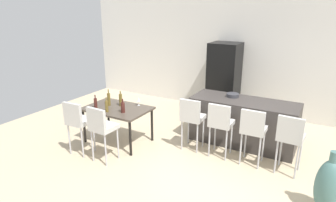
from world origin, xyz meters
name	(u,v)px	position (x,y,z in m)	size (l,w,h in m)	color
ground_plane	(213,159)	(0.00, 0.00, 0.00)	(10.00, 10.00, 0.00)	#C6B28E
back_wall	(258,58)	(0.00, 2.83, 1.45)	(10.00, 0.12, 2.90)	silver
kitchen_island	(243,122)	(0.26, 0.92, 0.46)	(2.08, 0.79, 0.92)	#383330
bar_chair_left	(192,116)	(-0.52, 0.14, 0.70)	(0.42, 0.42, 1.05)	beige
bar_chair_middle	(220,122)	(0.05, 0.14, 0.70)	(0.41, 0.41, 1.05)	beige
bar_chair_right	(253,128)	(0.64, 0.14, 0.70)	(0.41, 0.41, 1.05)	beige
bar_chair_far	(290,136)	(1.25, 0.14, 0.70)	(0.42, 0.42, 1.05)	beige
dining_table	(117,111)	(-1.98, -0.28, 0.67)	(1.29, 0.86, 0.74)	#4C4238
dining_chair_near	(78,120)	(-2.27, -1.07, 0.70)	(0.42, 0.42, 1.05)	beige
dining_chair_far	(101,126)	(-1.70, -1.07, 0.70)	(0.42, 0.42, 1.05)	beige
wine_bottle_middle	(123,107)	(-1.71, -0.44, 0.85)	(0.08, 0.08, 0.27)	#471E19
wine_bottle_left	(96,103)	(-2.34, -0.51, 0.85)	(0.06, 0.06, 0.28)	#471E19
wine_bottle_near	(121,100)	(-2.00, -0.14, 0.87)	(0.07, 0.07, 0.31)	brown
wine_bottle_inner	(107,106)	(-2.01, -0.56, 0.86)	(0.06, 0.06, 0.29)	brown
wine_bottle_far	(109,99)	(-2.23, -0.24, 0.88)	(0.06, 0.06, 0.34)	brown
wine_glass_right	(138,100)	(-1.70, 0.06, 0.86)	(0.07, 0.07, 0.17)	silver
refrigerator	(224,79)	(-0.69, 2.39, 0.92)	(0.72, 0.68, 1.84)	black
fruit_bowl	(233,95)	(-0.02, 1.03, 0.96)	(0.25, 0.25, 0.07)	#333338
floor_vase	(328,186)	(1.86, -0.62, 0.40)	(0.35, 0.35, 0.92)	#47706B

